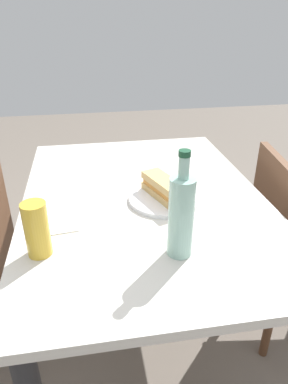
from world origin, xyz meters
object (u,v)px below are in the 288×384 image
at_px(baguette_sandwich_near, 164,188).
at_px(water_bottle, 181,215).
at_px(plate_near, 164,199).
at_px(knife_near, 175,191).
at_px(beer_glass, 37,229).
at_px(dining_table, 144,223).

height_order(baguette_sandwich_near, water_bottle, water_bottle).
height_order(plate_near, knife_near, knife_near).
bearing_deg(knife_near, beer_glass, -59.49).
relative_size(baguette_sandwich_near, water_bottle, 0.70).
height_order(baguette_sandwich_near, knife_near, baguette_sandwich_near).
bearing_deg(beer_glass, plate_near, 120.36).
bearing_deg(knife_near, baguette_sandwich_near, -58.22).
xyz_separation_m(dining_table, beer_glass, (0.28, -0.34, 0.19)).
bearing_deg(baguette_sandwich_near, beer_glass, -59.64).
distance_m(plate_near, beer_glass, 0.47).
relative_size(dining_table, knife_near, 7.30).
bearing_deg(beer_glass, knife_near, 120.51).
bearing_deg(dining_table, knife_near, 84.53).
distance_m(plate_near, baguette_sandwich_near, 0.04).
relative_size(plate_near, baguette_sandwich_near, 1.17).
xyz_separation_m(dining_table, water_bottle, (0.34, 0.04, 0.23)).
relative_size(plate_near, water_bottle, 0.82).
distance_m(plate_near, knife_near, 0.06).
distance_m(baguette_sandwich_near, water_bottle, 0.31).
height_order(dining_table, knife_near, knife_near).
relative_size(knife_near, beer_glass, 1.04).
bearing_deg(knife_near, water_bottle, -12.11).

